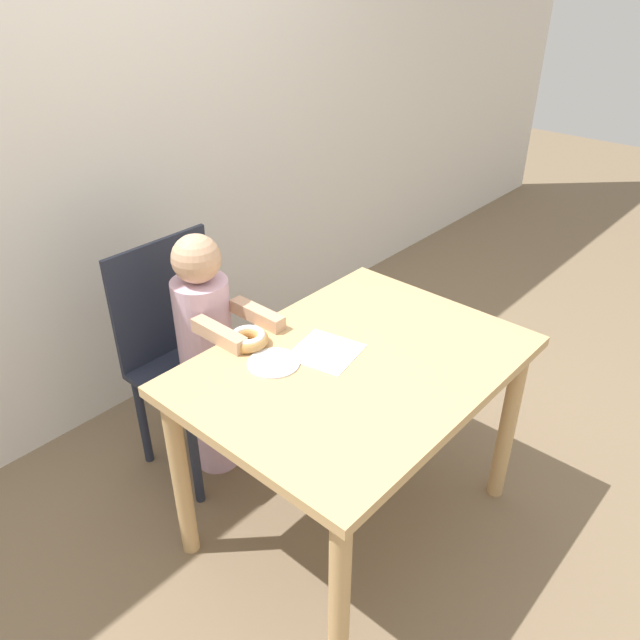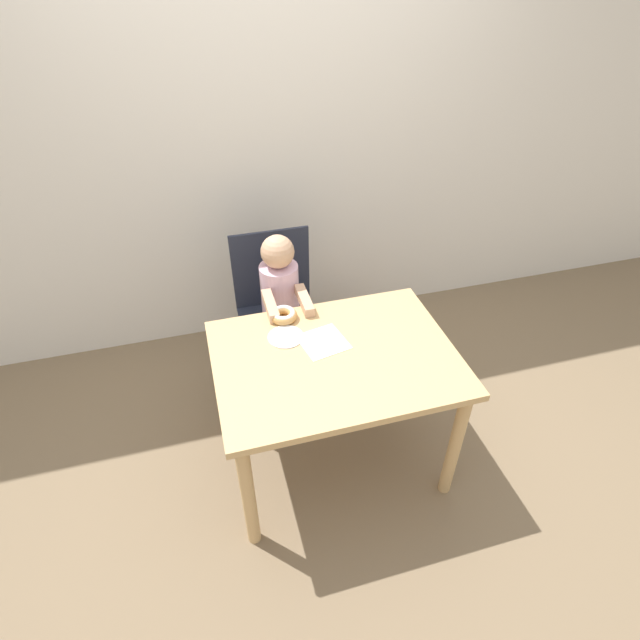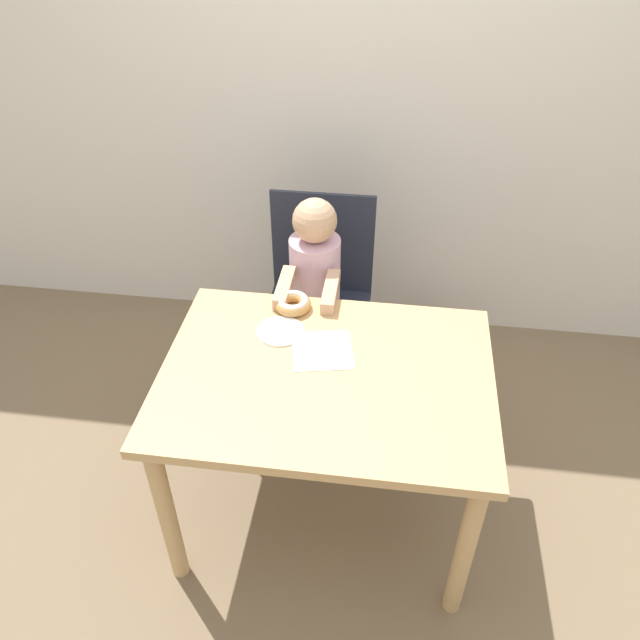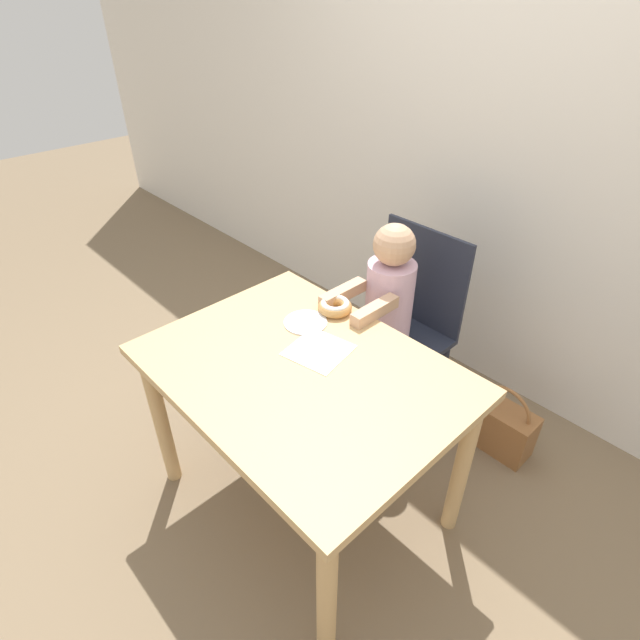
% 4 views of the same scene
% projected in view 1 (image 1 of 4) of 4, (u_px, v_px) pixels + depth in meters
% --- Properties ---
extents(ground_plane, '(12.00, 12.00, 0.00)m').
position_uv_depth(ground_plane, '(350.00, 518.00, 2.36)').
color(ground_plane, '#7A664C').
extents(wall_back, '(8.00, 0.05, 2.50)m').
position_uv_depth(wall_back, '(106.00, 127.00, 2.45)').
color(wall_back, silver).
rests_on(wall_back, ground_plane).
extents(dining_table, '(1.09, 0.81, 0.73)m').
position_uv_depth(dining_table, '(355.00, 387.00, 2.04)').
color(dining_table, tan).
rests_on(dining_table, ground_plane).
extents(chair, '(0.45, 0.40, 0.93)m').
position_uv_depth(chair, '(188.00, 354.00, 2.45)').
color(chair, '#232838').
rests_on(chair, ground_plane).
extents(child_figure, '(0.23, 0.42, 1.02)m').
position_uv_depth(child_figure, '(208.00, 355.00, 2.35)').
color(child_figure, silver).
rests_on(child_figure, ground_plane).
extents(donut, '(0.13, 0.13, 0.05)m').
position_uv_depth(donut, '(248.00, 338.00, 2.05)').
color(donut, tan).
rests_on(donut, dining_table).
extents(napkin, '(0.24, 0.24, 0.00)m').
position_uv_depth(napkin, '(326.00, 352.00, 2.03)').
color(napkin, white).
rests_on(napkin, dining_table).
extents(handbag, '(0.31, 0.15, 0.35)m').
position_uv_depth(handbag, '(267.00, 362.00, 3.03)').
color(handbag, brown).
rests_on(handbag, ground_plane).
extents(plate, '(0.17, 0.17, 0.01)m').
position_uv_depth(plate, '(274.00, 363.00, 1.97)').
color(plate, white).
rests_on(plate, dining_table).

